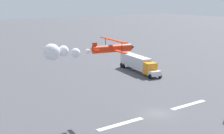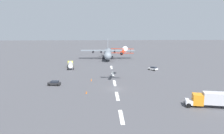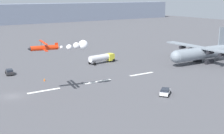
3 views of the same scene
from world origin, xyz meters
TOP-DOWN VIEW (x-y plane):
  - ground_plane at (0.00, 0.00)m, footprint 440.00×440.00m
  - runway_stripe_3 at (-7.22, 0.00)m, footprint 8.00×0.90m
  - runway_stripe_4 at (7.22, 0.00)m, footprint 8.00×0.90m
  - stunt_biplane_red at (11.92, -3.59)m, footprint 13.46×7.37m
  - semi_truck_orange at (-17.27, -24.07)m, footprint 5.87×15.28m
  - traffic_cone_near at (-4.57, 8.74)m, footprint 0.44×0.44m

SIDE VIEW (x-z plane):
  - ground_plane at x=0.00m, z-range 0.00..0.00m
  - runway_stripe_3 at x=-7.22m, z-range 0.00..0.01m
  - runway_stripe_4 at x=7.22m, z-range 0.00..0.01m
  - traffic_cone_near at x=-4.57m, z-range 0.00..0.75m
  - semi_truck_orange at x=-17.27m, z-range 0.28..3.98m
  - stunt_biplane_red at x=11.92m, z-range 9.40..11.67m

